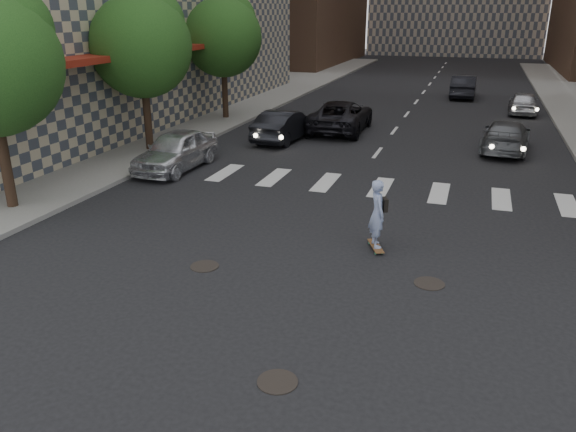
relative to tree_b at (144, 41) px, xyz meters
name	(u,v)px	position (x,y,z in m)	size (l,w,h in m)	color
ground	(264,302)	(9.45, -11.14, -4.65)	(160.00, 160.00, 0.00)	black
sidewalk_left	(158,111)	(-5.05, 8.86, -4.57)	(13.00, 80.00, 0.15)	gray
tree_b	(144,41)	(0.00, 0.00, 0.00)	(4.20, 4.20, 6.60)	#382619
tree_c	(225,34)	(0.00, 8.00, 0.00)	(4.20, 4.20, 6.60)	#382619
manhole_a	(277,382)	(10.65, -13.64, -4.64)	(0.70, 0.70, 0.02)	black
manhole_b	(205,266)	(7.45, -9.94, -4.64)	(0.70, 0.70, 0.02)	black
manhole_c	(429,283)	(12.75, -9.14, -4.64)	(0.70, 0.70, 0.02)	black
skateboarder	(378,214)	(11.23, -7.55, -3.66)	(0.66, 0.96, 1.89)	brown
silver_sedan	(176,150)	(2.45, -2.27, -3.89)	(1.79, 4.44, 1.51)	silver
traffic_car_a	(284,125)	(4.81, 3.88, -3.92)	(1.54, 4.41, 1.45)	black
traffic_car_b	(506,136)	(14.71, 4.92, -3.97)	(1.89, 4.66, 1.35)	#57595E
traffic_car_c	(341,116)	(6.84, 6.86, -3.87)	(2.57, 5.58, 1.55)	black
traffic_car_d	(523,103)	(15.95, 15.16, -3.97)	(1.59, 3.96, 1.35)	#B4B6BC
traffic_car_e	(464,86)	(12.33, 20.86, -3.87)	(1.63, 4.68, 1.54)	black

